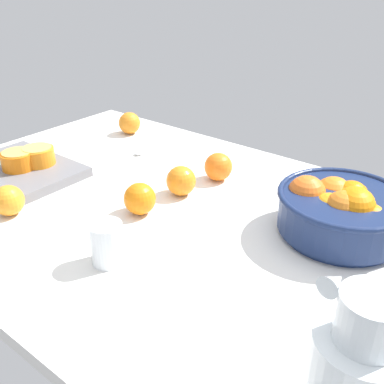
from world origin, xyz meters
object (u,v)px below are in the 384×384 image
Objects in this scene: orange_half_0 at (36,158)px; loose_orange_2 at (9,200)px; juice_glass at (109,247)px; loose_orange_4 at (218,167)px; loose_orange_3 at (129,123)px; fruit_bowl at (341,210)px; juice_pitcher at (357,379)px; loose_orange_1 at (140,199)px; orange_half_2 at (18,160)px; loose_orange_0 at (181,181)px; orange_half_1 at (38,156)px; cutting_board at (23,169)px; spoon at (145,150)px.

loose_orange_2 is (14.10, -16.81, -0.77)cm from orange_half_0.
juice_glass reaches higher than loose_orange_2.
loose_orange_2 is at bearing -120.93° from loose_orange_4.
fruit_bowl is at bearing -11.53° from loose_orange_3.
juice_pitcher is 2.75× the size of loose_orange_1.
loose_orange_4 is at bearing 138.96° from juice_pitcher.
juice_glass is at bearing -13.36° from orange_half_2.
loose_orange_1 is at bearing 39.51° from loose_orange_2.
orange_half_0 is 1.09× the size of loose_orange_0.
juice_pitcher is at bearing -31.38° from loose_orange_0.
loose_orange_0 is 1.05× the size of loose_orange_2.
orange_half_1 is at bearing 70.17° from orange_half_2.
loose_orange_2 is at bearing -140.49° from loose_orange_1.
cutting_board is 39.34cm from loose_orange_3.
cutting_board is (-93.98, 15.91, -5.85)cm from juice_pitcher.
orange_half_0 is at bearing -85.92° from loose_orange_3.
juice_glass is 54.70cm from spoon.
loose_orange_1 is (38.77, 4.42, 2.37)cm from cutting_board.
juice_glass is at bearing -83.15° from loose_orange_4.
loose_orange_4 is at bearing -4.64° from spoon.
spoon is at bearing 67.85° from orange_half_2.
cutting_board is 3.67× the size of orange_half_2.
orange_half_2 reaches higher than cutting_board.
cutting_board is 4.57× the size of loose_orange_2.
fruit_bowl is 1.34× the size of juice_pitcher.
spoon is at bearing 67.18° from orange_half_0.
juice_glass is 1.18× the size of loose_orange_3.
orange_half_0 is at bearing -177.74° from loose_orange_1.
orange_half_2 is 1.19× the size of loose_orange_0.
orange_half_1 is at bearing 128.72° from loose_orange_2.
cutting_board is at bearing -130.55° from orange_half_0.
orange_half_1 is at bearing 49.41° from cutting_board.
fruit_bowl is 3.68× the size of loose_orange_0.
loose_orange_2 is 0.95× the size of loose_orange_4.
orange_half_1 is 35.92cm from loose_orange_1.
fruit_bowl is at bearing 27.11° from loose_orange_1.
cutting_board is 4.37× the size of loose_orange_0.
juice_pitcher is 68.56cm from loose_orange_4.
fruit_bowl is at bearing 18.42° from orange_half_2.
fruit_bowl is 3.39× the size of orange_half_0.
loose_orange_2 is 45.28cm from spoon.
loose_orange_4 is 0.49× the size of spoon.
juice_pitcher is 93.15cm from orange_half_1.
juice_pitcher is 2.33× the size of orange_half_1.
loose_orange_0 is 45.94cm from loose_orange_3.
loose_orange_3 reaches higher than orange_half_0.
cutting_board is at bearing -162.77° from fruit_bowl.
juice_glass reaches higher than loose_orange_3.
juice_glass reaches higher than orange_half_0.
orange_half_0 is 1.12× the size of loose_orange_3.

